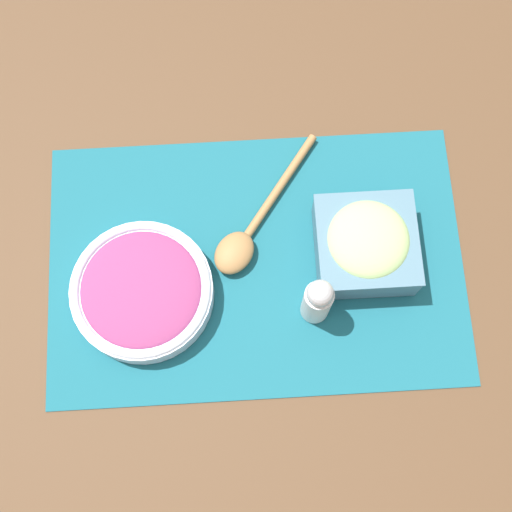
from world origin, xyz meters
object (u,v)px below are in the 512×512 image
cucumber_bowl (366,244)px  pepper_shaker (318,301)px  wooden_spoon (245,237)px  onion_bowl (142,291)px

cucumber_bowl → pepper_shaker: size_ratio=1.20×
wooden_spoon → onion_bowl: bearing=26.8°
onion_bowl → wooden_spoon: size_ratio=0.88×
cucumber_bowl → pepper_shaker: bearing=46.7°
pepper_shaker → onion_bowl: bearing=-8.4°
cucumber_bowl → wooden_spoon: cucumber_bowl is taller
onion_bowl → pepper_shaker: 0.24m
cucumber_bowl → onion_bowl: (0.31, 0.04, -0.01)m
wooden_spoon → pepper_shaker: pepper_shaker is taller
onion_bowl → cucumber_bowl: bearing=-171.7°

